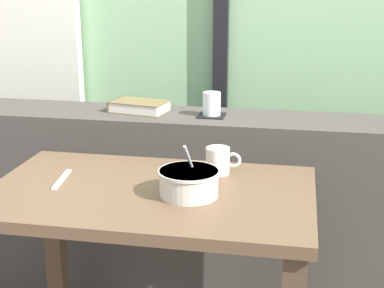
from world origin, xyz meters
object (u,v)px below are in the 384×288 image
object	(u,v)px
fork_utensil	(62,179)
ceramic_mug	(218,160)
soup_bowl	(189,183)
closed_book	(139,106)
coaster_square	(212,116)
breakfast_table	(151,231)
juice_glass	(212,105)

from	to	relation	value
fork_utensil	ceramic_mug	size ratio (longest dim) A/B	1.50
soup_bowl	closed_book	bearing A→B (deg)	117.55
closed_book	fork_utensil	distance (m)	0.58
soup_bowl	fork_utensil	bearing A→B (deg)	172.83
coaster_square	soup_bowl	size ratio (longest dim) A/B	0.56
closed_book	soup_bowl	size ratio (longest dim) A/B	1.35
breakfast_table	juice_glass	xyz separation A→B (m)	(0.09, 0.57, 0.27)
breakfast_table	soup_bowl	distance (m)	0.21
breakfast_table	soup_bowl	size ratio (longest dim) A/B	5.44
juice_glass	ceramic_mug	xyz separation A→B (m)	(0.08, -0.39, -0.09)
ceramic_mug	coaster_square	bearing A→B (deg)	102.16
coaster_square	ceramic_mug	bearing A→B (deg)	-77.84
soup_bowl	ceramic_mug	world-z (taller)	soup_bowl
coaster_square	soup_bowl	xyz separation A→B (m)	(0.03, -0.59, -0.05)
fork_utensil	ceramic_mug	world-z (taller)	ceramic_mug
breakfast_table	closed_book	bearing A→B (deg)	108.65
ceramic_mug	breakfast_table	bearing A→B (deg)	-135.00
breakfast_table	coaster_square	distance (m)	0.62
coaster_square	ceramic_mug	distance (m)	0.40
soup_bowl	ceramic_mug	size ratio (longest dim) A/B	1.57
soup_bowl	fork_utensil	world-z (taller)	soup_bowl
breakfast_table	ceramic_mug	world-z (taller)	ceramic_mug
closed_book	ceramic_mug	size ratio (longest dim) A/B	2.12
closed_book	ceramic_mug	xyz separation A→B (m)	(0.38, -0.41, -0.07)
juice_glass	closed_book	distance (m)	0.30
juice_glass	fork_utensil	bearing A→B (deg)	-125.28
coaster_square	closed_book	xyz separation A→B (m)	(-0.29, 0.02, 0.02)
closed_book	soup_bowl	distance (m)	0.70
breakfast_table	juice_glass	world-z (taller)	juice_glass
fork_utensil	coaster_square	bearing A→B (deg)	47.26
juice_glass	closed_book	size ratio (longest dim) A/B	0.37
fork_utensil	breakfast_table	bearing A→B (deg)	-12.44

